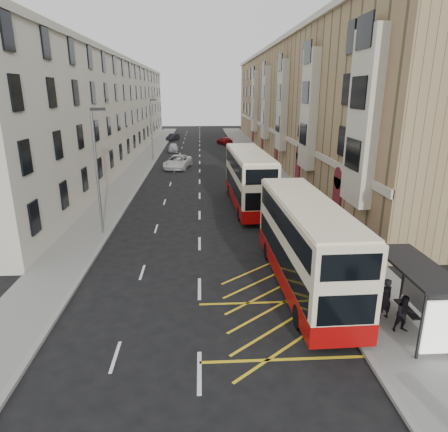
{
  "coord_description": "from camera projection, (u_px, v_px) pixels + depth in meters",
  "views": [
    {
      "loc": [
        0.18,
        -13.3,
        9.05
      ],
      "look_at": [
        1.42,
        8.02,
        2.39
      ],
      "focal_mm": 32.0,
      "sensor_mm": 36.0,
      "label": 1
    }
  ],
  "objects": [
    {
      "name": "double_decker_rear",
      "position": [
        249.0,
        179.0,
        32.22
      ],
      "size": [
        2.96,
        11.43,
        4.53
      ],
      "rotation": [
        0.0,
        0.0,
        0.03
      ],
      "color": "beige",
      "rests_on": "ground"
    },
    {
      "name": "bus_shelter",
      "position": [
        423.0,
        286.0,
        14.81
      ],
      "size": [
        1.65,
        4.25,
        2.7
      ],
      "color": "black",
      "rests_on": "pavement_right"
    },
    {
      "name": "car_red",
      "position": [
        225.0,
        141.0,
        71.78
      ],
      "size": [
        3.13,
        4.77,
        1.29
      ],
      "primitive_type": "imported",
      "rotation": [
        0.0,
        0.0,
        3.47
      ],
      "color": "maroon",
      "rests_on": "ground"
    },
    {
      "name": "pavement_right",
      "position": [
        272.0,
        176.0,
        44.37
      ],
      "size": [
        4.0,
        120.0,
        0.15
      ],
      "primitive_type": "cube",
      "color": "slate",
      "rests_on": "ground"
    },
    {
      "name": "terrace_left",
      "position": [
        103.0,
        111.0,
        56.04
      ],
      "size": [
        9.18,
        79.0,
        13.25
      ],
      "color": "beige",
      "rests_on": "ground"
    },
    {
      "name": "pedestrian_near",
      "position": [
        385.0,
        298.0,
        16.18
      ],
      "size": [
        0.72,
        0.55,
        1.76
      ],
      "primitive_type": "imported",
      "rotation": [
        0.0,
        0.0,
        3.36
      ],
      "color": "black",
      "rests_on": "pavement_right"
    },
    {
      "name": "kerb_right",
      "position": [
        254.0,
        176.0,
        44.26
      ],
      "size": [
        0.25,
        120.0,
        0.15
      ],
      "primitive_type": "cube",
      "color": "gray",
      "rests_on": "ground"
    },
    {
      "name": "pedestrian_mid",
      "position": [
        404.0,
        314.0,
        15.27
      ],
      "size": [
        0.75,
        0.59,
        1.52
      ],
      "primitive_type": "imported",
      "rotation": [
        0.0,
        0.0,
        0.02
      ],
      "color": "black",
      "rests_on": "pavement_right"
    },
    {
      "name": "road_markings",
      "position": [
        200.0,
        157.0,
        58.25
      ],
      "size": [
        10.0,
        110.0,
        0.01
      ],
      "primitive_type": null,
      "color": "silver",
      "rests_on": "ground"
    },
    {
      "name": "car_silver",
      "position": [
        173.0,
        148.0,
        62.87
      ],
      "size": [
        1.72,
        3.9,
        1.3
      ],
      "primitive_type": "imported",
      "rotation": [
        0.0,
        0.0,
        0.05
      ],
      "color": "#ADB0B4",
      "rests_on": "ground"
    },
    {
      "name": "kerb_left",
      "position": [
        145.0,
        178.0,
        43.6
      ],
      "size": [
        0.25,
        120.0,
        0.15
      ],
      "primitive_type": "cube",
      "color": "gray",
      "rests_on": "ground"
    },
    {
      "name": "white_van",
      "position": [
        178.0,
        162.0,
        49.13
      ],
      "size": [
        3.67,
        6.13,
        1.59
      ],
      "primitive_type": "imported",
      "rotation": [
        0.0,
        0.0,
        -0.19
      ],
      "color": "silver",
      "rests_on": "ground"
    },
    {
      "name": "guard_railing",
      "position": [
        318.0,
        255.0,
        20.93
      ],
      "size": [
        0.06,
        6.56,
        1.01
      ],
      "color": "red",
      "rests_on": "pavement_right"
    },
    {
      "name": "pavement_left",
      "position": [
        131.0,
        178.0,
        43.51
      ],
      "size": [
        3.0,
        120.0,
        0.15
      ],
      "primitive_type": "cube",
      "color": "slate",
      "rests_on": "ground"
    },
    {
      "name": "street_lamp_near",
      "position": [
        97.0,
        165.0,
        25.06
      ],
      "size": [
        0.93,
        0.18,
        8.0
      ],
      "color": "slate",
      "rests_on": "pavement_left"
    },
    {
      "name": "car_dark",
      "position": [
        173.0,
        137.0,
        77.7
      ],
      "size": [
        2.54,
        4.09,
        1.27
      ],
      "primitive_type": "imported",
      "rotation": [
        0.0,
        0.0,
        -0.33
      ],
      "color": "black",
      "rests_on": "ground"
    },
    {
      "name": "double_decker_front",
      "position": [
        305.0,
        245.0,
        18.75
      ],
      "size": [
        2.68,
        10.8,
        4.29
      ],
      "rotation": [
        0.0,
        0.0,
        0.02
      ],
      "color": "beige",
      "rests_on": "ground"
    },
    {
      "name": "pedestrian_far",
      "position": [
        321.0,
        253.0,
        20.73
      ],
      "size": [
        1.11,
        0.81,
        1.75
      ],
      "primitive_type": "imported",
      "rotation": [
        0.0,
        0.0,
        2.72
      ],
      "color": "black",
      "rests_on": "pavement_right"
    },
    {
      "name": "ground",
      "position": [
        199.0,
        338.0,
        15.36
      ],
      "size": [
        200.0,
        200.0,
        0.0
      ],
      "primitive_type": "plane",
      "color": "black",
      "rests_on": "ground"
    },
    {
      "name": "terrace_right",
      "position": [
        302.0,
        103.0,
        57.19
      ],
      "size": [
        10.75,
        79.0,
        15.25
      ],
      "color": "#988158",
      "rests_on": "ground"
    },
    {
      "name": "street_lamp_far",
      "position": [
        152.0,
        126.0,
        53.66
      ],
      "size": [
        0.93,
        0.18,
        8.0
      ],
      "color": "slate",
      "rests_on": "pavement_left"
    }
  ]
}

